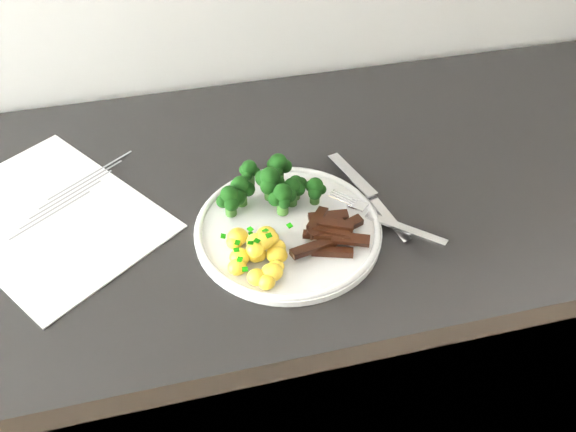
{
  "coord_description": "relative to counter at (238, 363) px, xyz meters",
  "views": [
    {
      "loc": [
        0.07,
        1.06,
        1.43
      ],
      "look_at": [
        0.19,
        1.59,
        0.9
      ],
      "focal_mm": 36.56,
      "sensor_mm": 36.0,
      "label": 1
    }
  ],
  "objects": [
    {
      "name": "counter",
      "position": [
        0.0,
        0.0,
        0.0
      ],
      "size": [
        2.31,
        0.58,
        0.87
      ],
      "color": "black",
      "rests_on": "ground"
    },
    {
      "name": "beef_strips",
      "position": [
        0.13,
        -0.12,
        0.45
      ],
      "size": [
        0.11,
        0.1,
        0.03
      ],
      "color": "black",
      "rests_on": "plate"
    },
    {
      "name": "knife",
      "position": [
        0.21,
        -0.08,
        0.44
      ],
      "size": [
        0.06,
        0.2,
        0.02
      ],
      "color": "silver",
      "rests_on": "plate"
    },
    {
      "name": "broccoli",
      "position": [
        0.07,
        -0.04,
        0.47
      ],
      "size": [
        0.15,
        0.09,
        0.06
      ],
      "color": "#315B1F",
      "rests_on": "plate"
    },
    {
      "name": "fork",
      "position": [
        0.21,
        -0.11,
        0.45
      ],
      "size": [
        0.13,
        0.14,
        0.02
      ],
      "color": "silver",
      "rests_on": "plate"
    },
    {
      "name": "plate",
      "position": [
        0.08,
        -0.09,
        0.44
      ],
      "size": [
        0.25,
        0.25,
        0.01
      ],
      "color": "silver",
      "rests_on": "counter"
    },
    {
      "name": "potatoes",
      "position": [
        0.03,
        -0.14,
        0.46
      ],
      "size": [
        0.09,
        0.1,
        0.04
      ],
      "color": "#FEE243",
      "rests_on": "plate"
    },
    {
      "name": "recipe_paper",
      "position": [
        -0.23,
        0.02,
        0.44
      ],
      "size": [
        0.36,
        0.38,
        0.0
      ],
      "color": "white",
      "rests_on": "counter"
    }
  ]
}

